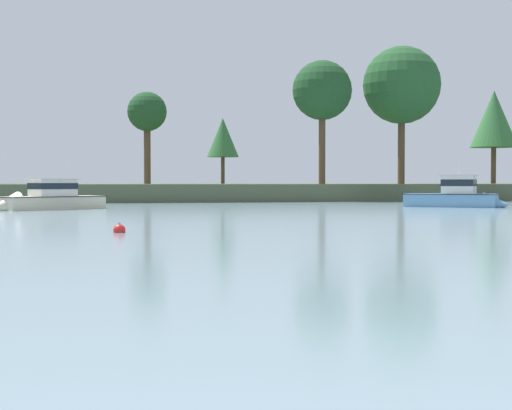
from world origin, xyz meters
The scene contains 9 objects.
far_shore_bank centered at (0.00, 85.81, 0.83)m, with size 225.21×59.41×1.66m, color #4C563D.
cruiser_cream centered at (-16.09, 41.18, 0.49)m, with size 8.00×6.28×3.98m.
cruiser_skyblue centered at (13.77, 40.05, 0.55)m, with size 7.25×6.16×4.04m.
mooring_buoy_red centered at (-11.88, 16.76, 0.08)m, with size 0.45×0.45×0.50m.
shore_tree_far_right centered at (9.57, 60.88, 10.88)m, with size 5.91×5.91×12.27m.
shore_tree_far_left centered at (18.74, 62.64, 11.90)m, with size 8.06×8.06×14.32m.
shore_tree_left centered at (36.73, 75.66, 9.78)m, with size 5.87×5.87×11.75m.
shore_tree_left_mid centered at (2.06, 75.45, 7.00)m, with size 3.71×3.71×7.64m.
shore_tree_inland_c centered at (-7.07, 69.68, 9.14)m, with size 4.18×4.18×9.76m.
Camera 1 is at (-12.87, -11.48, 1.85)m, focal length 53.23 mm.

